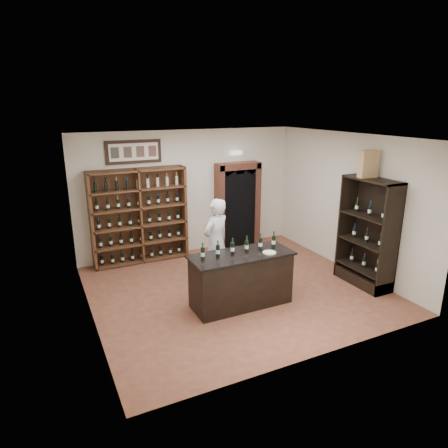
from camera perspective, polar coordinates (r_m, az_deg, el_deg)
The scene contains 20 objects.
floor at distance 8.13m, azimuth 1.65°, elevation -9.28°, with size 5.50×5.50×0.00m, color brown.
ceiling at distance 7.33m, azimuth 1.85°, elevation 12.30°, with size 5.50×5.50×0.00m, color white.
wall_back at distance 9.81m, azimuth -5.02°, elevation 4.53°, with size 5.50×0.04×3.00m, color silver.
wall_left at distance 6.83m, azimuth -19.20°, elevation -1.86°, with size 0.04×5.00×3.00m, color silver.
wall_right at distance 9.16m, azimuth 17.23°, elevation 2.94°, with size 0.04×5.00×3.00m, color silver.
wine_shelf at distance 9.38m, azimuth -12.02°, elevation 1.13°, with size 2.20×0.38×2.20m.
framed_picture at distance 9.24m, azimuth -12.78°, elevation 10.03°, with size 1.25×0.04×0.52m, color black.
arched_doorway at distance 10.24m, azimuth 1.93°, elevation 3.03°, with size 1.17×0.35×2.17m.
emergency_light at distance 10.10m, azimuth 1.76°, elevation 10.11°, with size 0.30×0.10×0.10m, color white.
tasting_counter at distance 7.36m, azimuth 2.46°, elevation -7.97°, with size 1.88×0.78×1.00m.
counter_bottle_0 at distance 6.89m, azimuth -3.06°, elevation -4.20°, with size 0.07×0.07×0.30m.
counter_bottle_1 at distance 7.00m, azimuth -0.88°, elevation -3.83°, with size 0.07×0.07×0.30m.
counter_bottle_2 at distance 7.12m, azimuth 1.22°, elevation -3.48°, with size 0.07×0.07×0.30m.
counter_bottle_3 at distance 7.25m, azimuth 3.26°, elevation -3.13°, with size 0.07×0.07×0.30m.
counter_bottle_4 at distance 7.38m, azimuth 5.22°, elevation -2.79°, with size 0.07×0.07×0.30m.
counter_bottle_5 at distance 7.53m, azimuth 7.10°, elevation -2.46°, with size 0.07×0.07×0.30m.
side_cabinet at distance 8.60m, azimuth 19.72°, elevation -3.38°, with size 0.48×1.20×2.20m.
shopkeeper at distance 8.09m, azimuth -1.14°, elevation -2.56°, with size 0.65×0.43×1.79m, color silver.
plate at distance 7.23m, azimuth 6.51°, elevation -4.08°, with size 0.24×0.24×0.02m, color silver.
wine_crate at distance 8.25m, azimuth 19.94°, elevation 8.07°, with size 0.37×0.15×0.53m, color tan.
Camera 1 is at (-3.38, -6.47, 3.57)m, focal length 32.00 mm.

